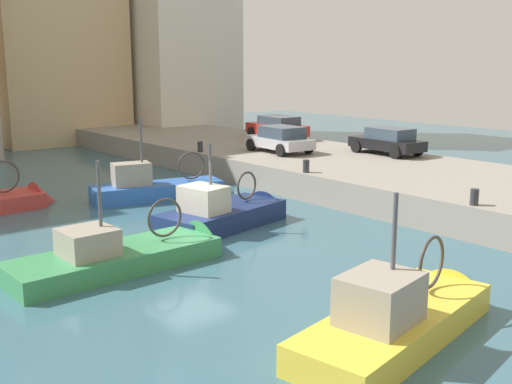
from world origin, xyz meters
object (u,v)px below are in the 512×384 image
Objects in this scene: fishing_boat_navy at (229,222)px; parked_car_red at (277,127)px; fishing_boat_green at (130,263)px; mooring_bollard_south at (474,197)px; parked_car_silver at (280,139)px; mooring_bollard_mid at (306,166)px; fishing_boat_yellow at (403,328)px; parked_car_black at (388,141)px; fishing_boat_blue at (164,196)px; mooring_bollard_north at (200,147)px.

fishing_boat_navy reaches higher than parked_car_red.
fishing_boat_green is at bearing -143.08° from parked_car_red.
fishing_boat_green reaches higher than mooring_bollard_south.
mooring_bollard_mid is (-3.15, -5.22, -0.43)m from parked_car_silver.
mooring_bollard_south is at bearing -103.41° from parked_car_silver.
fishing_boat_green is 8.35m from fishing_boat_yellow.
parked_car_silver is at bearing 133.16° from parked_car_black.
fishing_boat_blue is (0.52, 5.37, 0.01)m from fishing_boat_navy.
fishing_boat_navy is 10.93× the size of mooring_bollard_mid.
mooring_bollard_north is at bearing 40.17° from fishing_boat_blue.
mooring_bollard_north is at bearing 47.60° from fishing_boat_green.
fishing_boat_yellow is at bearing -123.81° from parked_car_silver.
parked_car_red is at bearing 54.77° from fishing_boat_yellow.
parked_car_red is (12.05, 10.97, 1.79)m from fishing_boat_navy.
fishing_boat_yellow is 15.57m from fishing_boat_blue.
mooring_bollard_south is 1.00× the size of mooring_bollard_mid.
parked_car_black is (0.02, -8.51, -0.02)m from parked_car_red.
mooring_bollard_mid is at bearing -125.48° from parked_car_red.
parked_car_red is 8.00× the size of mooring_bollard_north.
parked_car_black is at bearing 14.18° from fishing_boat_green.
mooring_bollard_mid is (10.17, 3.13, 1.37)m from fishing_boat_green.
fishing_boat_green is at bearing -127.48° from fishing_boat_blue.
parked_car_silver is 0.98× the size of parked_car_black.
fishing_boat_green reaches higher than mooring_bollard_north.
fishing_boat_yellow is 12.44× the size of mooring_bollard_north.
mooring_bollard_south and mooring_bollard_mid have the same top height.
mooring_bollard_north is at bearing -166.18° from parked_car_red.
fishing_boat_navy reaches higher than mooring_bollard_mid.
mooring_bollard_north is at bearing 90.00° from mooring_bollard_mid.
fishing_boat_yellow reaches higher than parked_car_silver.
fishing_boat_yellow reaches higher than fishing_boat_green.
fishing_boat_navy is at bearing 74.89° from fishing_boat_yellow.
parked_car_silver is 0.90× the size of parked_car_red.
fishing_boat_navy reaches higher than mooring_bollard_north.
fishing_boat_yellow is 20.71m from mooring_bollard_north.
parked_car_silver is at bearing 8.21° from fishing_boat_blue.
parked_car_red reaches higher than parked_car_silver.
fishing_boat_green is at bearing -162.87° from mooring_bollard_mid.
parked_car_silver is at bearing -41.40° from mooring_bollard_north.
fishing_boat_blue is 11.99× the size of mooring_bollard_mid.
fishing_boat_yellow reaches higher than mooring_bollard_south.
fishing_boat_blue is at bearing 138.44° from mooring_bollard_mid.
fishing_boat_yellow is 1.70× the size of parked_car_black.
fishing_boat_green is 5.36m from fishing_boat_navy.
mooring_bollard_south is (-6.91, -17.70, -0.45)m from parked_car_red.
mooring_bollard_north is (-3.15, 2.78, -0.43)m from parked_car_silver.
mooring_bollard_south is at bearing -25.58° from fishing_boat_green.
fishing_boat_navy is 10.69m from mooring_bollard_north.
mooring_bollard_north is (0.00, 8.00, 0.00)m from mooring_bollard_mid.
fishing_boat_yellow is 12.44× the size of mooring_bollard_south.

